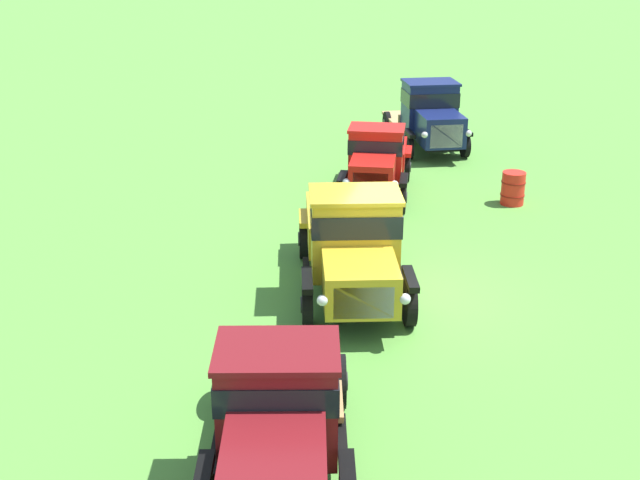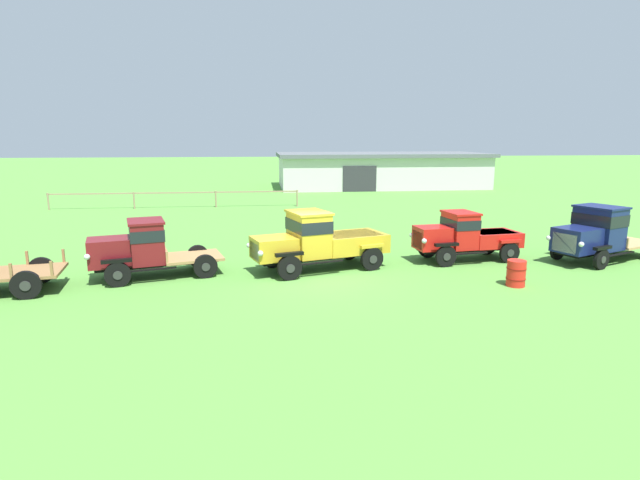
{
  "view_description": "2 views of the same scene",
  "coord_description": "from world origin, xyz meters",
  "px_view_note": "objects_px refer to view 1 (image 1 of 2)",
  "views": [
    {
      "loc": [
        -14.72,
        -1.96,
        7.2
      ],
      "look_at": [
        0.27,
        1.92,
        1.0
      ],
      "focal_mm": 45.0,
      "sensor_mm": 36.0,
      "label": 1
    },
    {
      "loc": [
        -2.11,
        -17.36,
        4.98
      ],
      "look_at": [
        0.27,
        1.92,
        1.0
      ],
      "focal_mm": 28.0,
      "sensor_mm": 36.0,
      "label": 2
    }
  ],
  "objects_px": {
    "vintage_truck_back_of_row": "(430,116)",
    "oil_drum_beside_row": "(513,188)",
    "vintage_truck_second_in_line": "(278,422)",
    "vintage_truck_midrow_center": "(353,240)",
    "vintage_truck_far_side": "(377,161)"
  },
  "relations": [
    {
      "from": "vintage_truck_back_of_row",
      "to": "oil_drum_beside_row",
      "type": "height_order",
      "value": "vintage_truck_back_of_row"
    },
    {
      "from": "vintage_truck_second_in_line",
      "to": "vintage_truck_midrow_center",
      "type": "distance_m",
      "value": 6.45
    },
    {
      "from": "vintage_truck_second_in_line",
      "to": "vintage_truck_back_of_row",
      "type": "height_order",
      "value": "vintage_truck_back_of_row"
    },
    {
      "from": "vintage_truck_far_side",
      "to": "vintage_truck_back_of_row",
      "type": "distance_m",
      "value": 5.29
    },
    {
      "from": "vintage_truck_second_in_line",
      "to": "vintage_truck_midrow_center",
      "type": "height_order",
      "value": "vintage_truck_midrow_center"
    },
    {
      "from": "vintage_truck_far_side",
      "to": "oil_drum_beside_row",
      "type": "height_order",
      "value": "vintage_truck_far_side"
    },
    {
      "from": "vintage_truck_midrow_center",
      "to": "vintage_truck_far_side",
      "type": "relative_size",
      "value": 1.21
    },
    {
      "from": "vintage_truck_second_in_line",
      "to": "vintage_truck_midrow_center",
      "type": "bearing_deg",
      "value": 3.6
    },
    {
      "from": "vintage_truck_second_in_line",
      "to": "vintage_truck_midrow_center",
      "type": "xyz_separation_m",
      "value": [
        6.44,
        0.41,
        0.03
      ]
    },
    {
      "from": "vintage_truck_back_of_row",
      "to": "vintage_truck_far_side",
      "type": "bearing_deg",
      "value": 171.13
    },
    {
      "from": "vintage_truck_second_in_line",
      "to": "vintage_truck_far_side",
      "type": "relative_size",
      "value": 1.07
    },
    {
      "from": "vintage_truck_far_side",
      "to": "oil_drum_beside_row",
      "type": "distance_m",
      "value": 3.77
    },
    {
      "from": "vintage_truck_far_side",
      "to": "oil_drum_beside_row",
      "type": "relative_size",
      "value": 5.11
    },
    {
      "from": "vintage_truck_midrow_center",
      "to": "vintage_truck_far_side",
      "type": "bearing_deg",
      "value": 6.24
    },
    {
      "from": "vintage_truck_midrow_center",
      "to": "vintage_truck_second_in_line",
      "type": "bearing_deg",
      "value": -176.4
    }
  ]
}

